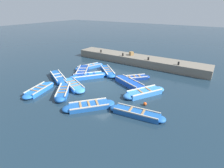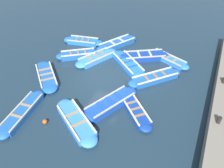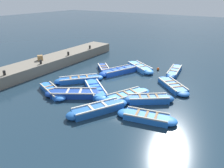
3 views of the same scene
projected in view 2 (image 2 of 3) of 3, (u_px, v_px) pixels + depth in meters
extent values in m
plane|color=#1C303F|center=(104.00, 79.00, 14.45)|extent=(120.00, 120.00, 0.00)
cube|color=blue|center=(168.00, 59.00, 16.02)|extent=(2.86, 1.71, 0.30)
ellipsoid|color=blue|center=(153.00, 52.00, 16.79)|extent=(0.95, 0.94, 0.30)
ellipsoid|color=blue|center=(184.00, 67.00, 15.25)|extent=(0.95, 0.94, 0.30)
cube|color=#B2AD9E|center=(165.00, 59.00, 15.71)|extent=(2.56, 1.04, 0.07)
cube|color=#B2AD9E|center=(171.00, 55.00, 16.09)|extent=(2.56, 1.04, 0.07)
cube|color=#9E7A51|center=(161.00, 54.00, 16.24)|extent=(0.38, 0.69, 0.04)
cube|color=#9E7A51|center=(168.00, 57.00, 15.91)|extent=(0.38, 0.69, 0.04)
cube|color=#9E7A51|center=(175.00, 60.00, 15.58)|extent=(0.38, 0.69, 0.04)
cube|color=#1947B7|center=(110.00, 104.00, 12.35)|extent=(2.06, 3.15, 0.39)
ellipsoid|color=#1947B7|center=(89.00, 117.00, 11.59)|extent=(1.13, 1.15, 0.39)
ellipsoid|color=#1947B7|center=(130.00, 92.00, 13.12)|extent=(1.13, 1.15, 0.39)
cube|color=#B2AD9E|center=(115.00, 105.00, 11.96)|extent=(1.27, 2.75, 0.07)
cube|color=#B2AD9E|center=(106.00, 97.00, 12.45)|extent=(1.27, 2.75, 0.07)
cube|color=#1947B7|center=(101.00, 106.00, 11.89)|extent=(0.80, 0.46, 0.04)
cube|color=#1947B7|center=(110.00, 101.00, 12.21)|extent=(0.80, 0.46, 0.04)
cube|color=#1947B7|center=(119.00, 96.00, 12.54)|extent=(0.80, 0.46, 0.04)
cube|color=navy|center=(135.00, 111.00, 12.01)|extent=(2.28, 2.23, 0.29)
ellipsoid|color=navy|center=(127.00, 97.00, 12.88)|extent=(1.03, 1.03, 0.29)
ellipsoid|color=navy|center=(146.00, 127.00, 11.14)|extent=(1.03, 1.03, 0.29)
cube|color=silver|center=(130.00, 110.00, 11.80)|extent=(1.76, 1.69, 0.07)
cube|color=silver|center=(141.00, 107.00, 11.99)|extent=(1.76, 1.69, 0.07)
cube|color=olive|center=(132.00, 102.00, 12.27)|extent=(0.57, 0.59, 0.04)
cube|color=olive|center=(136.00, 109.00, 11.90)|extent=(0.57, 0.59, 0.04)
cube|color=olive|center=(140.00, 115.00, 11.53)|extent=(0.57, 0.59, 0.04)
cube|color=blue|center=(128.00, 64.00, 15.50)|extent=(2.86, 2.57, 0.34)
ellipsoid|color=blue|center=(119.00, 54.00, 16.51)|extent=(1.26, 1.25, 0.34)
ellipsoid|color=blue|center=(139.00, 75.00, 14.49)|extent=(1.26, 1.25, 0.34)
cube|color=silver|center=(123.00, 63.00, 15.23)|extent=(2.26, 1.85, 0.07)
cube|color=silver|center=(134.00, 60.00, 15.52)|extent=(2.26, 1.85, 0.07)
cube|color=#1947B7|center=(124.00, 57.00, 15.81)|extent=(0.64, 0.74, 0.04)
cube|color=#1947B7|center=(128.00, 62.00, 15.38)|extent=(0.64, 0.74, 0.04)
cube|color=#1947B7|center=(133.00, 66.00, 14.95)|extent=(0.64, 0.74, 0.04)
cube|color=blue|center=(83.00, 41.00, 18.05)|extent=(2.58, 1.46, 0.33)
ellipsoid|color=blue|center=(69.00, 40.00, 18.26)|extent=(1.07, 1.05, 0.33)
ellipsoid|color=blue|center=(97.00, 43.00, 17.85)|extent=(1.07, 1.05, 0.33)
cube|color=#B2AD9E|center=(81.00, 42.00, 17.60)|extent=(2.34, 0.61, 0.07)
cube|color=#B2AD9E|center=(85.00, 37.00, 18.25)|extent=(2.34, 0.61, 0.07)
cube|color=olive|center=(77.00, 39.00, 18.03)|extent=(0.32, 0.84, 0.04)
cube|color=olive|center=(83.00, 39.00, 17.94)|extent=(0.32, 0.84, 0.04)
cube|color=olive|center=(89.00, 40.00, 17.85)|extent=(0.32, 0.84, 0.04)
cube|color=#3884E0|center=(76.00, 121.00, 11.37)|extent=(2.89, 2.30, 0.38)
ellipsoid|color=#3884E0|center=(65.00, 105.00, 12.27)|extent=(1.26, 1.25, 0.38)
ellipsoid|color=#3884E0|center=(89.00, 140.00, 10.46)|extent=(1.26, 1.25, 0.38)
cube|color=silver|center=(68.00, 122.00, 11.04)|extent=(2.37, 1.50, 0.07)
cube|color=silver|center=(83.00, 115.00, 11.41)|extent=(2.37, 1.50, 0.07)
cube|color=#9E7A51|center=(72.00, 114.00, 11.49)|extent=(0.57, 0.80, 0.04)
cube|color=#9E7A51|center=(79.00, 123.00, 10.98)|extent=(0.57, 0.80, 0.04)
cube|color=#1E59AD|center=(155.00, 78.00, 14.22)|extent=(2.62, 2.84, 0.35)
ellipsoid|color=#1E59AD|center=(134.00, 84.00, 13.75)|extent=(1.09, 1.09, 0.35)
ellipsoid|color=#1E59AD|center=(174.00, 72.00, 14.68)|extent=(1.09, 1.09, 0.35)
cube|color=silver|center=(158.00, 79.00, 13.82)|extent=(2.02, 2.30, 0.07)
cube|color=silver|center=(152.00, 72.00, 14.35)|extent=(2.02, 2.30, 0.07)
cube|color=olive|center=(147.00, 78.00, 13.89)|extent=(0.64, 0.58, 0.04)
cube|color=olive|center=(155.00, 76.00, 14.09)|extent=(0.64, 0.58, 0.04)
cube|color=olive|center=(164.00, 73.00, 14.29)|extent=(0.64, 0.58, 0.04)
cube|color=#1E59AD|center=(46.00, 76.00, 14.42)|extent=(2.70, 2.56, 0.30)
ellipsoid|color=#1E59AD|center=(43.00, 65.00, 15.39)|extent=(1.33, 1.32, 0.30)
ellipsoid|color=#1E59AD|center=(50.00, 88.00, 13.45)|extent=(1.33, 1.32, 0.30)
cube|color=beige|center=(39.00, 75.00, 14.16)|extent=(2.04, 1.84, 0.07)
cube|color=beige|center=(53.00, 72.00, 14.43)|extent=(2.04, 1.84, 0.07)
cube|color=#9E7A51|center=(44.00, 69.00, 14.72)|extent=(0.69, 0.75, 0.04)
cube|color=#9E7A51|center=(46.00, 74.00, 14.31)|extent=(0.69, 0.75, 0.04)
cube|color=#9E7A51|center=(47.00, 79.00, 13.89)|extent=(0.69, 0.75, 0.04)
cube|color=navy|center=(144.00, 56.00, 16.23)|extent=(3.08, 2.47, 0.38)
ellipsoid|color=navy|center=(124.00, 58.00, 16.09)|extent=(1.31, 1.30, 0.38)
ellipsoid|color=navy|center=(164.00, 55.00, 16.37)|extent=(1.31, 1.30, 0.38)
cube|color=#B2AD9E|center=(146.00, 57.00, 15.74)|extent=(2.53, 1.65, 0.07)
cube|color=#B2AD9E|center=(143.00, 50.00, 16.45)|extent=(2.53, 1.65, 0.07)
cube|color=beige|center=(139.00, 54.00, 16.06)|extent=(0.59, 0.82, 0.04)
cube|color=beige|center=(150.00, 53.00, 16.14)|extent=(0.59, 0.82, 0.04)
cube|color=#1E59AD|center=(117.00, 44.00, 17.67)|extent=(2.18, 3.10, 0.40)
ellipsoid|color=#1E59AD|center=(102.00, 49.00, 16.97)|extent=(1.09, 1.10, 0.40)
ellipsoid|color=#1E59AD|center=(131.00, 38.00, 18.38)|extent=(1.09, 1.10, 0.40)
cube|color=silver|center=(120.00, 43.00, 17.28)|extent=(1.45, 2.68, 0.07)
cube|color=silver|center=(114.00, 39.00, 17.77)|extent=(1.45, 2.68, 0.07)
cube|color=beige|center=(113.00, 43.00, 17.34)|extent=(0.74, 0.48, 0.04)
cube|color=beige|center=(121.00, 40.00, 17.73)|extent=(0.74, 0.48, 0.04)
cube|color=#1E59AD|center=(78.00, 55.00, 16.38)|extent=(2.51, 2.17, 0.39)
ellipsoid|color=#1E59AD|center=(61.00, 57.00, 16.18)|extent=(1.05, 1.04, 0.39)
ellipsoid|color=#1E59AD|center=(95.00, 53.00, 16.57)|extent=(1.05, 1.04, 0.39)
cube|color=beige|center=(78.00, 55.00, 15.96)|extent=(2.04, 1.57, 0.07)
cube|color=beige|center=(78.00, 50.00, 16.50)|extent=(2.04, 1.57, 0.07)
cube|color=olive|center=(71.00, 53.00, 16.16)|extent=(0.53, 0.64, 0.04)
cube|color=olive|center=(78.00, 52.00, 16.24)|extent=(0.53, 0.64, 0.04)
cube|color=olive|center=(85.00, 51.00, 16.32)|extent=(0.53, 0.64, 0.04)
cube|color=#1E59AD|center=(22.00, 113.00, 11.87)|extent=(1.18, 3.06, 0.33)
ellipsoid|color=#1E59AD|center=(38.00, 95.00, 12.96)|extent=(0.83, 0.85, 0.33)
ellipsoid|color=#1E59AD|center=(4.00, 134.00, 10.78)|extent=(0.83, 0.85, 0.33)
cube|color=#B2AD9E|center=(16.00, 109.00, 11.83)|extent=(0.46, 2.90, 0.07)
cube|color=#B2AD9E|center=(27.00, 112.00, 11.65)|extent=(0.46, 2.90, 0.07)
cube|color=#9E7A51|center=(26.00, 105.00, 12.06)|extent=(0.72, 0.23, 0.04)
cube|color=#9E7A51|center=(17.00, 116.00, 11.44)|extent=(0.72, 0.23, 0.04)
cube|color=#3884E0|center=(97.00, 58.00, 16.10)|extent=(1.97, 2.81, 0.34)
ellipsoid|color=#3884E0|center=(82.00, 64.00, 15.44)|extent=(1.18, 1.19, 0.34)
ellipsoid|color=#3884E0|center=(110.00, 52.00, 16.75)|extent=(1.18, 1.19, 0.34)
cube|color=#B2AD9E|center=(100.00, 58.00, 15.71)|extent=(1.16, 2.40, 0.07)
cube|color=#B2AD9E|center=(93.00, 53.00, 16.23)|extent=(1.16, 2.40, 0.07)
cube|color=olive|center=(90.00, 58.00, 15.70)|extent=(0.82, 0.48, 0.04)
cube|color=olive|center=(96.00, 56.00, 15.98)|extent=(0.82, 0.48, 0.04)
cube|color=olive|center=(103.00, 53.00, 16.26)|extent=(0.82, 0.48, 0.04)
cylinder|color=black|center=(224.00, 80.00, 12.60)|extent=(0.20, 0.20, 0.35)
cylinder|color=black|center=(219.00, 120.00, 10.28)|extent=(0.20, 0.20, 0.35)
sphere|color=#E05119|center=(45.00, 122.00, 11.43)|extent=(0.25, 0.25, 0.25)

